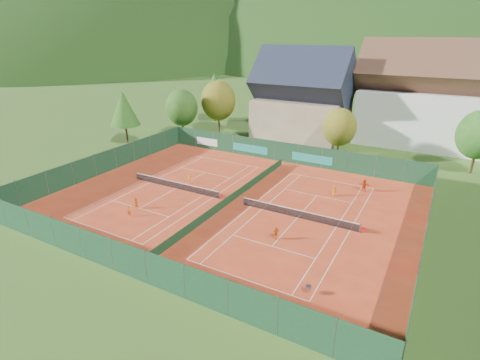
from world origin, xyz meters
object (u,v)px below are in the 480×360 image
(player_left_near, at_px, (129,211))
(player_right_near, at_px, (276,233))
(player_left_far, at_px, (190,179))
(ball_hopper, at_px, (308,287))
(chalet, at_px, (302,101))
(hotel_block_a, at_px, (424,101))
(player_left_mid, at_px, (136,203))
(player_right_far_b, at_px, (364,185))
(player_right_far_a, at_px, (334,191))

(player_left_near, height_order, player_right_near, player_right_near)
(player_left_far, bearing_deg, ball_hopper, 173.21)
(chalet, xyz_separation_m, ball_hopper, (16.09, -41.07, -6.07))
(hotel_block_a, bearing_deg, player_left_near, -118.08)
(hotel_block_a, distance_m, player_left_near, 50.64)
(hotel_block_a, distance_m, player_left_mid, 49.45)
(player_left_near, distance_m, player_right_far_b, 27.52)
(player_left_mid, xyz_separation_m, player_right_near, (16.10, 1.44, 0.03))
(player_right_far_a, bearing_deg, player_left_far, 19.32)
(chalet, xyz_separation_m, player_right_far_a, (12.75, -22.62, -5.96))
(player_right_near, bearing_deg, player_right_far_b, 15.23)
(chalet, xyz_separation_m, player_left_near, (-4.62, -38.28, -6.02))
(hotel_block_a, relative_size, player_left_near, 17.82)
(player_left_near, xyz_separation_m, player_right_near, (15.39, 3.20, 0.06))
(hotel_block_a, xyz_separation_m, player_left_mid, (-24.34, -42.52, -6.75))
(player_left_far, bearing_deg, chalet, -73.04)
(ball_hopper, height_order, player_right_near, player_right_near)
(player_left_near, relative_size, player_right_far_a, 0.91)
(player_left_near, height_order, player_left_mid, player_left_mid)
(player_right_far_b, bearing_deg, player_right_far_a, 44.10)
(chalet, relative_size, player_right_near, 12.11)
(ball_hopper, distance_m, player_left_far, 24.38)
(player_left_near, relative_size, player_left_mid, 0.95)
(player_left_near, bearing_deg, player_left_far, 79.07)
(ball_hopper, relative_size, player_left_far, 0.67)
(player_left_near, relative_size, player_right_near, 0.91)
(ball_hopper, xyz_separation_m, player_left_far, (-20.50, 13.19, 0.04))
(ball_hopper, bearing_deg, player_right_near, 131.64)
(player_left_mid, bearing_deg, player_left_near, -58.52)
(hotel_block_a, relative_size, player_right_far_b, 13.81)
(ball_hopper, relative_size, player_left_near, 0.66)
(player_right_far_a, distance_m, player_right_far_b, 4.16)
(hotel_block_a, height_order, ball_hopper, hotel_block_a)
(hotel_block_a, relative_size, player_right_near, 16.14)
(ball_hopper, xyz_separation_m, player_right_far_a, (-3.34, 18.45, 0.11))
(hotel_block_a, bearing_deg, chalet, -162.47)
(hotel_block_a, relative_size, player_left_far, 18.01)
(chalet, xyz_separation_m, player_left_far, (-4.41, -27.88, -6.02))
(player_left_near, height_order, player_left_far, player_left_near)
(player_left_far, xyz_separation_m, player_right_near, (15.18, -7.20, 0.07))
(player_left_near, relative_size, player_left_far, 1.01)
(ball_hopper, relative_size, player_left_mid, 0.63)
(hotel_block_a, relative_size, player_right_far_a, 16.22)
(player_right_near, distance_m, player_right_far_b, 16.26)
(player_left_far, relative_size, player_right_far_b, 0.77)
(chalet, distance_m, player_right_near, 37.17)
(hotel_block_a, xyz_separation_m, player_right_far_b, (-3.48, -25.53, -6.60))
(player_right_near, xyz_separation_m, player_right_far_b, (4.76, 15.55, 0.11))
(hotel_block_a, height_order, player_left_mid, hotel_block_a)
(ball_hopper, xyz_separation_m, player_left_mid, (-21.43, 4.55, 0.08))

